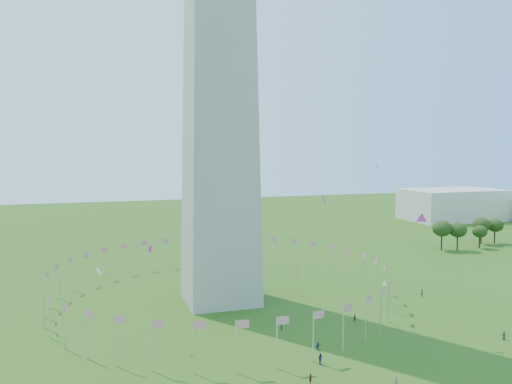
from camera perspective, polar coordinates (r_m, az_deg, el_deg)
flag_ring at (r=123.87m, az=-4.10°, el=-10.29°), size 80.24×80.24×9.00m
gov_building_east_a at (r=281.61m, az=21.59°, el=-1.34°), size 50.00×30.00×16.00m
crowd at (r=84.94m, az=10.42°, el=-20.31°), size 92.78×71.11×1.97m
kites_aloft at (r=95.15m, az=6.64°, el=-5.03°), size 109.93×61.05×31.09m
tree_line_east at (r=209.33m, az=24.89°, el=-4.34°), size 53.71×15.74×10.84m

